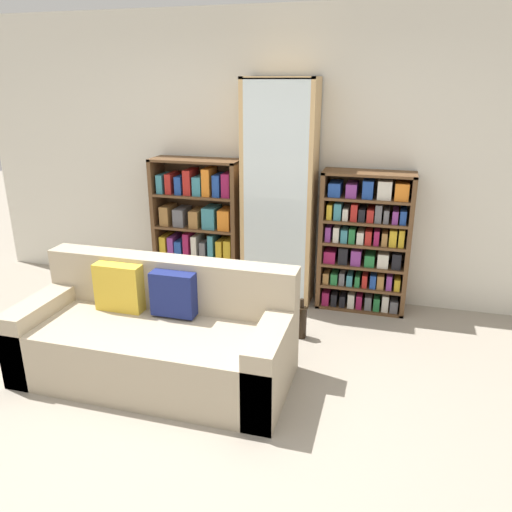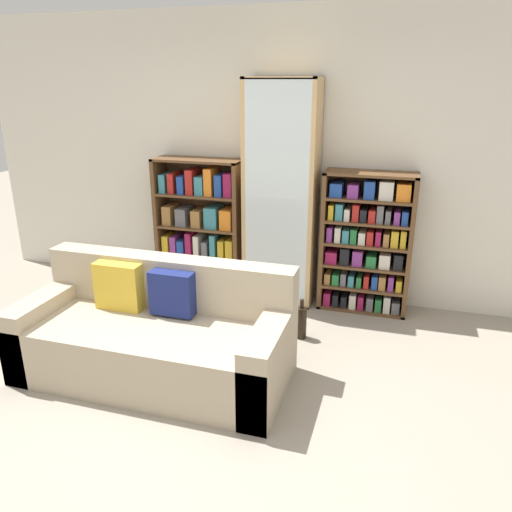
% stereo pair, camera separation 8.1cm
% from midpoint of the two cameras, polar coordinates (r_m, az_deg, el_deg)
% --- Properties ---
extents(ground_plane, '(16.00, 16.00, 0.00)m').
position_cam_midpoint_polar(ground_plane, '(3.32, -8.74, -19.22)').
color(ground_plane, gray).
extents(wall_back, '(6.27, 0.06, 2.70)m').
position_cam_midpoint_polar(wall_back, '(4.89, 2.51, 11.03)').
color(wall_back, silver).
rests_on(wall_back, ground).
extents(couch, '(1.95, 0.84, 0.82)m').
position_cam_midpoint_polar(couch, '(3.74, -10.82, -9.12)').
color(couch, tan).
rests_on(couch, ground).
extents(bookshelf_left, '(0.88, 0.32, 1.35)m').
position_cam_midpoint_polar(bookshelf_left, '(5.07, -5.83, 3.00)').
color(bookshelf_left, brown).
rests_on(bookshelf_left, ground).
extents(display_cabinet, '(0.67, 0.36, 2.10)m').
position_cam_midpoint_polar(display_cabinet, '(4.70, 3.41, 6.89)').
color(display_cabinet, tan).
rests_on(display_cabinet, ground).
extents(bookshelf_right, '(0.82, 0.32, 1.30)m').
position_cam_midpoint_polar(bookshelf_right, '(4.71, 13.01, 1.40)').
color(bookshelf_right, brown).
rests_on(bookshelf_right, ground).
extents(wine_bottle, '(0.09, 0.09, 0.35)m').
position_cam_midpoint_polar(wine_bottle, '(4.25, 5.75, -7.53)').
color(wine_bottle, black).
rests_on(wine_bottle, ground).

